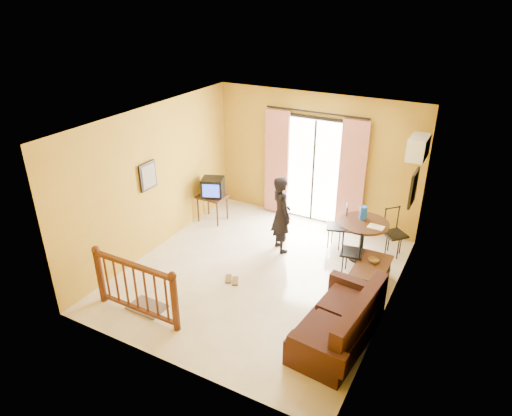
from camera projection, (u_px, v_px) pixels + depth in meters
The scene contains 19 objects.
ground at pixel (259, 274), 8.24m from camera, with size 5.00×5.00×0.00m, color beige.
room_shell at pixel (260, 187), 7.50m from camera, with size 5.00×5.00×5.00m.
balcony_door at pixel (313, 170), 9.65m from camera, with size 2.25×0.14×2.46m.
tv_table at pixel (212, 199), 9.92m from camera, with size 0.60×0.50×0.60m.
television at pixel (213, 187), 9.78m from camera, with size 0.57×0.54×0.41m.
picture_left at pixel (148, 176), 8.35m from camera, with size 0.05×0.42×0.52m.
dining_table at pixel (363, 230), 8.46m from camera, with size 0.93×0.93×0.77m.
water_jug at pixel (363, 213), 8.46m from camera, with size 0.14×0.14×0.25m, color blue.
serving_tray at pixel (376, 227), 8.20m from camera, with size 0.28×0.18×0.02m, color white.
dining_chairs at pixel (359, 258), 8.73m from camera, with size 1.61×1.53×0.95m.
air_conditioner at pixel (418, 147), 7.95m from camera, with size 0.31×0.60×0.40m.
botanical_print at pixel (413, 188), 7.60m from camera, with size 0.05×0.50×0.60m.
coffee_table at pixel (371, 272), 7.79m from camera, with size 0.53×0.96×0.43m.
bowl at pixel (374, 261), 7.80m from camera, with size 0.19×0.19×0.06m, color brown.
sofa at pixel (341, 326), 6.51m from camera, with size 0.98×1.85×0.85m.
standing_person at pixel (281, 214), 8.69m from camera, with size 0.56×0.37×1.53m, color black.
stair_balustrade at pixel (135, 285), 6.98m from camera, with size 1.63×0.13×1.04m.
doormat at pixel (147, 307), 7.37m from camera, with size 0.60×0.40×0.02m, color #5C5049.
sandals at pixel (232, 280), 8.04m from camera, with size 0.35×0.27×0.03m.
Camera 1 is at (3.22, -6.09, 4.67)m, focal length 32.00 mm.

